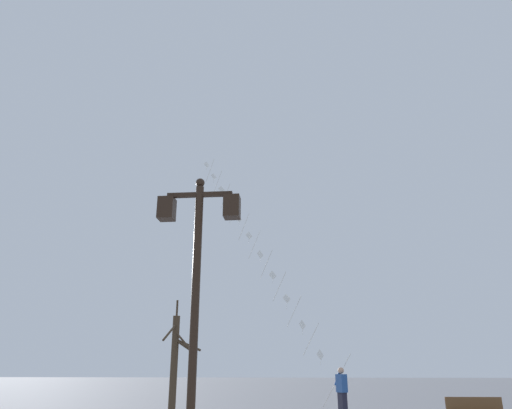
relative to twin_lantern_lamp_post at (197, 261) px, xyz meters
name	(u,v)px	position (x,y,z in m)	size (l,w,h in m)	color
twin_lantern_lamp_post	(197,261)	(0.00, 0.00, 0.00)	(1.45, 0.28, 4.90)	black
kite_train	(254,245)	(-0.55, 16.62, 4.54)	(8.13, 10.45, 15.15)	brown
kite_flyer	(342,392)	(3.13, 10.11, -2.49)	(0.45, 0.61, 1.71)	#1E1E2D
bare_tree	(175,361)	(-2.94, 10.36, -1.46)	(1.26, 2.29, 4.19)	#423323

